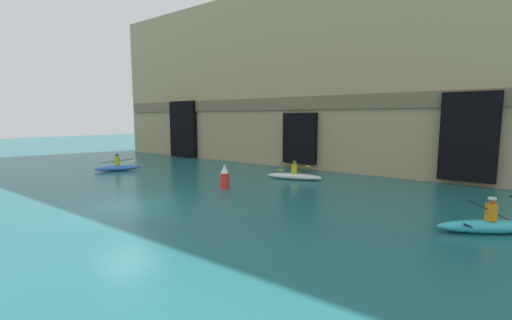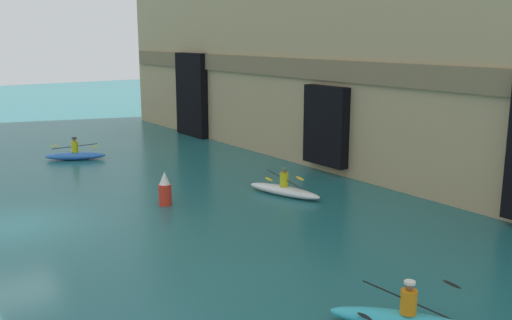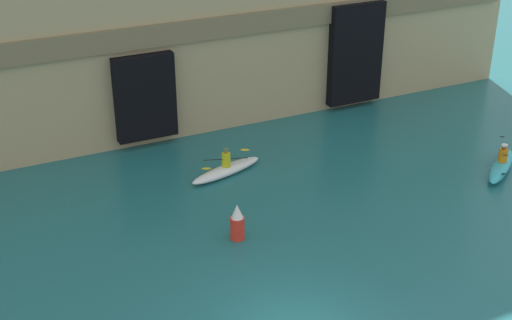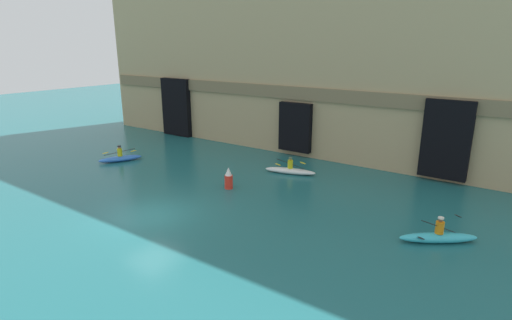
% 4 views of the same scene
% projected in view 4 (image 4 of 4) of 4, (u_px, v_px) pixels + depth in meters
% --- Properties ---
extents(ground_plane, '(120.00, 120.00, 0.00)m').
position_uv_depth(ground_plane, '(152.00, 216.00, 20.06)').
color(ground_plane, '#1E6066').
extents(cliff_bluff, '(40.45, 7.04, 13.55)m').
position_uv_depth(cliff_bluff, '(310.00, 64.00, 32.01)').
color(cliff_bluff, tan).
rests_on(cliff_bluff, ground).
extents(kayak_white, '(3.46, 1.62, 1.13)m').
position_uv_depth(kayak_white, '(290.00, 170.00, 26.47)').
color(kayak_white, white).
rests_on(kayak_white, ground).
extents(kayak_blue, '(2.15, 3.07, 1.18)m').
position_uv_depth(kayak_blue, '(120.00, 158.00, 29.28)').
color(kayak_blue, blue).
rests_on(kayak_blue, ground).
extents(kayak_cyan, '(3.15, 2.51, 1.24)m').
position_uv_depth(kayak_cyan, '(438.00, 237.00, 17.31)').
color(kayak_cyan, '#33B2C6').
rests_on(kayak_cyan, ground).
extents(marker_buoy, '(0.49, 0.49, 1.31)m').
position_uv_depth(marker_buoy, '(229.00, 179.00, 23.68)').
color(marker_buoy, red).
rests_on(marker_buoy, ground).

